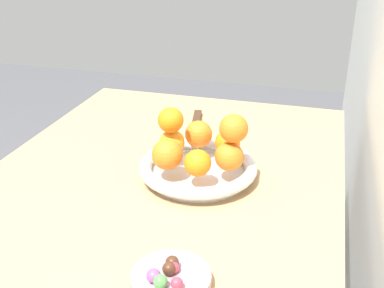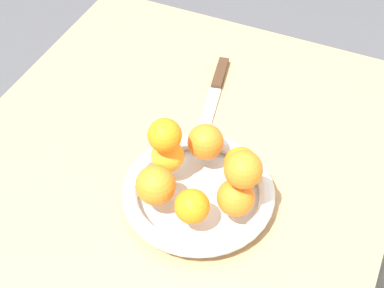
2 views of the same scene
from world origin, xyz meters
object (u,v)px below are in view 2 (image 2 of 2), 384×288
object	(u,v)px
orange_2	(192,206)
orange_6	(165,135)
fruit_bowl	(198,193)
orange_4	(241,163)
orange_1	(155,186)
orange_0	(168,156)
orange_5	(205,142)
orange_3	(236,198)
orange_7	(243,170)
dining_table	(146,238)
knife	(214,94)

from	to	relation	value
orange_2	orange_6	world-z (taller)	orange_6
fruit_bowl	orange_4	world-z (taller)	orange_4
orange_1	orange_6	bearing A→B (deg)	-169.41
orange_0	orange_5	distance (m)	0.07
orange_1	orange_4	world-z (taller)	orange_1
orange_0	orange_1	distance (m)	0.07
fruit_bowl	orange_3	world-z (taller)	orange_3
fruit_bowl	orange_0	bearing A→B (deg)	-105.61
fruit_bowl	orange_1	world-z (taller)	orange_1
orange_5	orange_7	distance (m)	0.14
orange_3	orange_5	xyz separation A→B (m)	(-0.09, -0.09, 0.00)
dining_table	orange_0	size ratio (longest dim) A/B	19.99
orange_1	orange_4	bearing A→B (deg)	134.39
orange_3	orange_5	world-z (taller)	orange_5
dining_table	orange_6	xyz separation A→B (m)	(-0.06, 0.02, 0.21)
orange_5	orange_0	bearing A→B (deg)	-41.23
dining_table	orange_0	bearing A→B (deg)	167.29
orange_3	knife	distance (m)	0.32
orange_0	orange_6	xyz separation A→B (m)	(0.01, 0.00, 0.05)
orange_2	orange_7	distance (m)	0.10
fruit_bowl	orange_1	size ratio (longest dim) A/B	3.94
orange_1	orange_7	size ratio (longest dim) A/B	1.10
orange_3	orange_4	xyz separation A→B (m)	(-0.07, -0.02, -0.00)
orange_2	knife	xyz separation A→B (m)	(-0.31, -0.09, -0.06)
orange_2	orange_5	world-z (taller)	orange_5
orange_2	orange_3	distance (m)	0.07
orange_7	orange_3	bearing A→B (deg)	-33.30
orange_3	fruit_bowl	bearing A→B (deg)	-105.61
orange_0	orange_2	xyz separation A→B (m)	(0.08, 0.08, -0.00)
dining_table	orange_5	distance (m)	0.21
dining_table	orange_5	size ratio (longest dim) A/B	18.07
fruit_bowl	orange_1	bearing A→B (deg)	-45.61
orange_2	fruit_bowl	bearing A→B (deg)	-165.61
orange_0	orange_2	bearing A→B (deg)	45.14
orange_2	orange_6	xyz separation A→B (m)	(-0.07, -0.08, 0.05)
orange_0	orange_4	xyz separation A→B (m)	(-0.03, 0.11, -0.00)
orange_2	orange_3	xyz separation A→B (m)	(-0.04, 0.05, 0.00)
orange_3	orange_6	size ratio (longest dim) A/B	1.08
orange_2	orange_3	bearing A→B (deg)	126.72
orange_5	orange_6	size ratio (longest dim) A/B	1.12
orange_5	orange_7	size ratio (longest dim) A/B	1.05
dining_table	orange_3	distance (m)	0.22
orange_5	orange_3	bearing A→B (deg)	44.74
orange_2	knife	bearing A→B (deg)	-163.66
orange_0	dining_table	bearing A→B (deg)	-12.71
orange_0	orange_2	distance (m)	0.11
fruit_bowl	knife	distance (m)	0.27
orange_0	orange_3	bearing A→B (deg)	74.39
orange_2	knife	distance (m)	0.33
orange_5	orange_6	distance (m)	0.09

